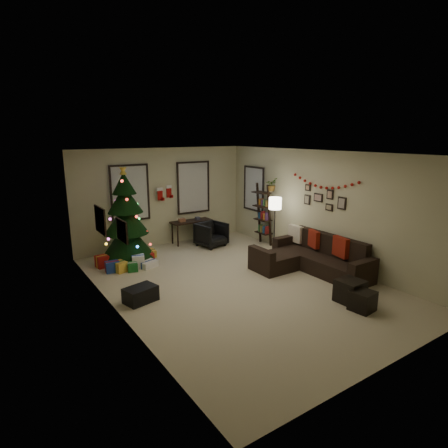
% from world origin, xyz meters
% --- Properties ---
extents(floor, '(7.00, 7.00, 0.00)m').
position_xyz_m(floor, '(0.00, 0.00, 0.00)').
color(floor, '#BDB08F').
rests_on(floor, ground).
extents(ceiling, '(7.00, 7.00, 0.00)m').
position_xyz_m(ceiling, '(0.00, 0.00, 2.70)').
color(ceiling, white).
rests_on(ceiling, floor).
extents(wall_back, '(5.00, 0.00, 5.00)m').
position_xyz_m(wall_back, '(0.00, 3.50, 1.35)').
color(wall_back, beige).
rests_on(wall_back, floor).
extents(wall_front, '(5.00, 0.00, 5.00)m').
position_xyz_m(wall_front, '(0.00, -3.50, 1.35)').
color(wall_front, beige).
rests_on(wall_front, floor).
extents(wall_left, '(0.00, 7.00, 7.00)m').
position_xyz_m(wall_left, '(-2.50, 0.00, 1.35)').
color(wall_left, beige).
rests_on(wall_left, floor).
extents(wall_right, '(0.00, 7.00, 7.00)m').
position_xyz_m(wall_right, '(2.50, 0.00, 1.35)').
color(wall_right, beige).
rests_on(wall_right, floor).
extents(window_back_left, '(1.05, 0.06, 1.50)m').
position_xyz_m(window_back_left, '(-0.95, 3.47, 1.55)').
color(window_back_left, '#728CB2').
rests_on(window_back_left, wall_back).
extents(window_back_right, '(1.05, 0.06, 1.50)m').
position_xyz_m(window_back_right, '(0.95, 3.47, 1.55)').
color(window_back_right, '#728CB2').
rests_on(window_back_right, wall_back).
extents(window_right_wall, '(0.06, 0.90, 1.30)m').
position_xyz_m(window_right_wall, '(2.47, 2.55, 1.50)').
color(window_right_wall, '#728CB2').
rests_on(window_right_wall, wall_right).
extents(christmas_tree, '(1.28, 1.28, 2.39)m').
position_xyz_m(christmas_tree, '(-1.38, 2.64, 0.99)').
color(christmas_tree, black).
rests_on(christmas_tree, floor).
extents(presents, '(1.50, 1.01, 0.30)m').
position_xyz_m(presents, '(-1.46, 2.20, 0.12)').
color(presents, maroon).
rests_on(presents, floor).
extents(sofa, '(1.68, 2.46, 0.82)m').
position_xyz_m(sofa, '(1.87, -0.33, 0.27)').
color(sofa, black).
rests_on(sofa, floor).
extents(pillow_red_a, '(0.21, 0.45, 0.44)m').
position_xyz_m(pillow_red_a, '(2.21, -0.87, 0.64)').
color(pillow_red_a, maroon).
rests_on(pillow_red_a, sofa).
extents(pillow_red_b, '(0.23, 0.42, 0.41)m').
position_xyz_m(pillow_red_b, '(2.21, -0.07, 0.64)').
color(pillow_red_b, maroon).
rests_on(pillow_red_b, sofa).
extents(pillow_cream, '(0.12, 0.42, 0.42)m').
position_xyz_m(pillow_cream, '(2.21, 0.52, 0.63)').
color(pillow_cream, beige).
rests_on(pillow_cream, sofa).
extents(ottoman_near, '(0.46, 0.46, 0.43)m').
position_xyz_m(ottoman_near, '(1.24, -1.91, 0.21)').
color(ottoman_near, black).
rests_on(ottoman_near, floor).
extents(ottoman_far, '(0.42, 0.42, 0.36)m').
position_xyz_m(ottoman_far, '(1.14, -2.26, 0.18)').
color(ottoman_far, black).
rests_on(ottoman_far, floor).
extents(desk, '(1.19, 0.43, 0.64)m').
position_xyz_m(desk, '(0.72, 3.22, 0.57)').
color(desk, black).
rests_on(desk, floor).
extents(desk_chair, '(0.77, 0.73, 0.68)m').
position_xyz_m(desk_chair, '(1.00, 2.57, 0.34)').
color(desk_chair, black).
rests_on(desk_chair, floor).
extents(bookshelf, '(0.30, 0.51, 1.74)m').
position_xyz_m(bookshelf, '(2.30, 1.90, 0.84)').
color(bookshelf, black).
rests_on(bookshelf, floor).
extents(potted_plant, '(0.53, 0.51, 0.46)m').
position_xyz_m(potted_plant, '(2.30, 1.60, 1.79)').
color(potted_plant, '#4C4C4C').
rests_on(potted_plant, bookshelf).
extents(floor_lamp, '(0.32, 0.32, 1.50)m').
position_xyz_m(floor_lamp, '(1.95, 1.03, 1.26)').
color(floor_lamp, black).
rests_on(floor_lamp, floor).
extents(art_map, '(0.04, 0.60, 0.50)m').
position_xyz_m(art_map, '(-2.48, 0.83, 1.52)').
color(art_map, black).
rests_on(art_map, wall_left).
extents(art_abstract, '(0.04, 0.45, 0.35)m').
position_xyz_m(art_abstract, '(-2.48, -0.37, 1.58)').
color(art_abstract, black).
rests_on(art_abstract, wall_left).
extents(gallery, '(0.03, 1.25, 0.54)m').
position_xyz_m(gallery, '(2.48, -0.07, 1.57)').
color(gallery, black).
rests_on(gallery, wall_right).
extents(garland, '(0.08, 1.90, 0.30)m').
position_xyz_m(garland, '(2.45, -0.07, 1.96)').
color(garland, '#A5140C').
rests_on(garland, wall_right).
extents(stocking_left, '(0.20, 0.05, 0.36)m').
position_xyz_m(stocking_left, '(-0.14, 3.35, 1.47)').
color(stocking_left, '#990F0C').
rests_on(stocking_left, wall_back).
extents(stocking_right, '(0.20, 0.05, 0.36)m').
position_xyz_m(stocking_right, '(0.19, 3.49, 1.50)').
color(stocking_right, '#990F0C').
rests_on(stocking_right, wall_back).
extents(storage_bin, '(0.66, 0.51, 0.29)m').
position_xyz_m(storage_bin, '(-2.00, 0.27, 0.15)').
color(storage_bin, black).
rests_on(storage_bin, floor).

